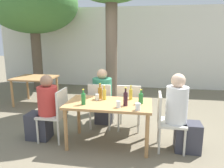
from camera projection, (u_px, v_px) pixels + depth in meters
name	position (u px, v px, depth m)	size (l,w,h in m)	color
ground_plane	(109.00, 144.00, 3.76)	(30.00, 30.00, 0.00)	#706651
cafe_building_wall	(132.00, 48.00, 7.69)	(10.00, 0.08, 2.80)	white
tree_far	(33.00, 5.00, 7.06)	(2.90, 2.90, 3.77)	brown
dining_table_front	(109.00, 108.00, 3.62)	(1.40, 0.77, 0.74)	#B27F4C
dining_table_back	(35.00, 81.00, 5.84)	(1.03, 0.86, 0.74)	#B27F4C
patio_chair_0	(56.00, 112.00, 3.80)	(0.44, 0.44, 0.92)	beige
patio_chair_1	(166.00, 118.00, 3.49)	(0.44, 0.44, 0.92)	beige
patio_chair_2	(101.00, 103.00, 4.28)	(0.44, 0.44, 0.92)	beige
patio_chair_3	(129.00, 104.00, 4.19)	(0.44, 0.44, 0.92)	beige
person_seated_0	(44.00, 111.00, 3.84)	(0.57, 0.34, 1.17)	#383842
person_seated_1	(182.00, 117.00, 3.44)	(0.57, 0.34, 1.26)	#383842
person_seated_2	(103.00, 99.00, 4.51)	(0.38, 0.59, 1.18)	#383842
wine_bottle_0	(126.00, 99.00, 3.42)	(0.07, 0.07, 0.30)	#331923
amber_bottle_1	(100.00, 93.00, 3.81)	(0.07, 0.07, 0.28)	#9E661E
green_bottle_2	(141.00, 98.00, 3.53)	(0.07, 0.07, 0.24)	#287A38
oil_cruet_3	(104.00, 94.00, 3.75)	(0.06, 0.06, 0.24)	gold
oil_cruet_4	(131.00, 94.00, 3.76)	(0.06, 0.06, 0.25)	gold
green_bottle_5	(83.00, 99.00, 3.48)	(0.07, 0.07, 0.25)	#287A38
drinking_glass_0	(138.00, 107.00, 3.22)	(0.08, 0.08, 0.11)	white
drinking_glass_1	(97.00, 97.00, 3.73)	(0.06, 0.06, 0.11)	silver
drinking_glass_2	(118.00, 104.00, 3.34)	(0.07, 0.07, 0.10)	white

